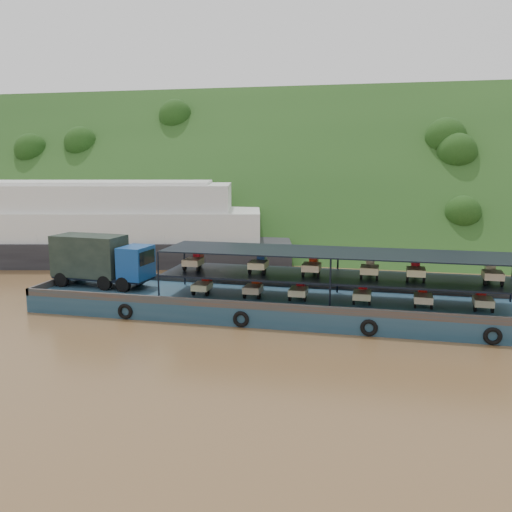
# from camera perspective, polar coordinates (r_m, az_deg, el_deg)

# --- Properties ---
(ground) EXTENTS (160.00, 160.00, 0.00)m
(ground) POSITION_cam_1_polar(r_m,az_deg,el_deg) (41.27, 1.74, -5.19)
(ground) COLOR brown
(ground) RESTS_ON ground
(hillside) EXTENTS (140.00, 39.60, 39.60)m
(hillside) POSITION_cam_1_polar(r_m,az_deg,el_deg) (76.23, 7.22, 1.70)
(hillside) COLOR #1A3A15
(hillside) RESTS_ON ground
(cargo_barge) EXTENTS (35.00, 7.18, 4.99)m
(cargo_barge) POSITION_cam_1_polar(r_m,az_deg,el_deg) (39.55, 0.23, -3.98)
(cargo_barge) COLOR #143449
(cargo_barge) RESTS_ON ground
(passenger_ferry) EXTENTS (42.20, 19.58, 8.29)m
(passenger_ferry) POSITION_cam_1_polar(r_m,az_deg,el_deg) (61.64, -16.07, 2.84)
(passenger_ferry) COLOR black
(passenger_ferry) RESTS_ON ground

